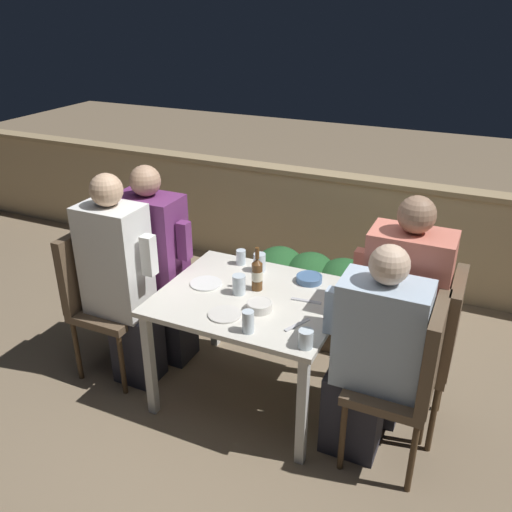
{
  "coord_description": "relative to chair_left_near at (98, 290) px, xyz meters",
  "views": [
    {
      "loc": [
        1.14,
        -2.42,
        2.23
      ],
      "look_at": [
        0.0,
        0.06,
        0.92
      ],
      "focal_mm": 38.0,
      "sensor_mm": 36.0,
      "label": 1
    }
  ],
  "objects": [
    {
      "name": "ground_plane",
      "position": [
        0.99,
        0.14,
        -0.58
      ],
      "size": [
        16.0,
        16.0,
        0.0
      ],
      "primitive_type": "plane",
      "color": "#847056"
    },
    {
      "name": "parapet_wall",
      "position": [
        0.99,
        1.92,
        -0.12
      ],
      "size": [
        9.0,
        0.18,
        0.92
      ],
      "color": "tan",
      "rests_on": "ground_plane"
    },
    {
      "name": "dining_table",
      "position": [
        0.99,
        0.14,
        0.04
      ],
      "size": [
        1.02,
        0.87,
        0.7
      ],
      "color": "silver",
      "rests_on": "ground_plane"
    },
    {
      "name": "planter_hedge",
      "position": [
        1.07,
        0.93,
        -0.23
      ],
      "size": [
        0.86,
        0.47,
        0.63
      ],
      "color": "brown",
      "rests_on": "ground_plane"
    },
    {
      "name": "chair_left_near",
      "position": [
        0.0,
        0.0,
        0.0
      ],
      "size": [
        0.41,
        0.41,
        0.97
      ],
      "color": "brown",
      "rests_on": "ground_plane"
    },
    {
      "name": "person_white_polo",
      "position": [
        0.2,
        0.0,
        0.11
      ],
      "size": [
        0.47,
        0.26,
        1.35
      ],
      "color": "#282833",
      "rests_on": "ground_plane"
    },
    {
      "name": "chair_left_far",
      "position": [
        0.06,
        0.29,
        0.0
      ],
      "size": [
        0.41,
        0.41,
        0.97
      ],
      "color": "brown",
      "rests_on": "ground_plane"
    },
    {
      "name": "person_purple_stripe",
      "position": [
        0.26,
        0.29,
        0.09
      ],
      "size": [
        0.49,
        0.26,
        1.33
      ],
      "color": "#282833",
      "rests_on": "ground_plane"
    },
    {
      "name": "chair_right_near",
      "position": [
        1.93,
        -0.02,
        0.0
      ],
      "size": [
        0.41,
        0.41,
        0.97
      ],
      "color": "brown",
      "rests_on": "ground_plane"
    },
    {
      "name": "person_blue_shirt",
      "position": [
        1.73,
        -0.02,
        0.04
      ],
      "size": [
        0.5,
        0.26,
        1.23
      ],
      "color": "#282833",
      "rests_on": "ground_plane"
    },
    {
      "name": "chair_right_far",
      "position": [
        1.98,
        0.3,
        0.0
      ],
      "size": [
        0.41,
        0.41,
        0.97
      ],
      "color": "brown",
      "rests_on": "ground_plane"
    },
    {
      "name": "person_coral_top",
      "position": [
        1.79,
        0.3,
        0.11
      ],
      "size": [
        0.5,
        0.26,
        1.37
      ],
      "color": "#282833",
      "rests_on": "ground_plane"
    },
    {
      "name": "beer_bottle",
      "position": [
        1.0,
        0.22,
        0.22
      ],
      "size": [
        0.06,
        0.06,
        0.26
      ],
      "color": "brown",
      "rests_on": "dining_table"
    },
    {
      "name": "plate_0",
      "position": [
        0.69,
        0.15,
        0.13
      ],
      "size": [
        0.19,
        0.19,
        0.01
      ],
      "color": "white",
      "rests_on": "dining_table"
    },
    {
      "name": "plate_1",
      "position": [
        0.96,
        -0.11,
        0.13
      ],
      "size": [
        0.18,
        0.18,
        0.01
      ],
      "color": "silver",
      "rests_on": "dining_table"
    },
    {
      "name": "bowl_0",
      "position": [
        1.1,
        0.02,
        0.15
      ],
      "size": [
        0.14,
        0.14,
        0.05
      ],
      "color": "silver",
      "rests_on": "dining_table"
    },
    {
      "name": "bowl_1",
      "position": [
        1.24,
        0.44,
        0.15
      ],
      "size": [
        0.15,
        0.15,
        0.04
      ],
      "color": "#4C709E",
      "rests_on": "dining_table"
    },
    {
      "name": "glass_cup_0",
      "position": [
        0.91,
        0.44,
        0.18
      ],
      "size": [
        0.08,
        0.08,
        0.12
      ],
      "color": "silver",
      "rests_on": "dining_table"
    },
    {
      "name": "glass_cup_1",
      "position": [
        0.76,
        0.48,
        0.17
      ],
      "size": [
        0.06,
        0.06,
        0.1
      ],
      "color": "silver",
      "rests_on": "dining_table"
    },
    {
      "name": "glass_cup_2",
      "position": [
        1.44,
        -0.2,
        0.17
      ],
      "size": [
        0.07,
        0.07,
        0.09
      ],
      "color": "silver",
      "rests_on": "dining_table"
    },
    {
      "name": "glass_cup_3",
      "position": [
        1.14,
        -0.2,
        0.18
      ],
      "size": [
        0.06,
        0.06,
        0.12
      ],
      "color": "silver",
      "rests_on": "dining_table"
    },
    {
      "name": "glass_cup_4",
      "position": [
        0.92,
        0.14,
        0.18
      ],
      "size": [
        0.08,
        0.08,
        0.11
      ],
      "color": "silver",
      "rests_on": "dining_table"
    },
    {
      "name": "fork_0",
      "position": [
        1.3,
        0.21,
        0.13
      ],
      "size": [
        0.17,
        0.04,
        0.01
      ],
      "color": "silver",
      "rests_on": "dining_table"
    },
    {
      "name": "fork_1",
      "position": [
        1.34,
        -0.04,
        0.13
      ],
      "size": [
        0.09,
        0.16,
        0.01
      ],
      "color": "silver",
      "rests_on": "dining_table"
    },
    {
      "name": "potted_plant",
      "position": [
        -0.31,
        0.79,
        -0.07
      ],
      "size": [
        0.41,
        0.41,
        0.83
      ],
      "color": "#9E5638",
      "rests_on": "ground_plane"
    }
  ]
}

